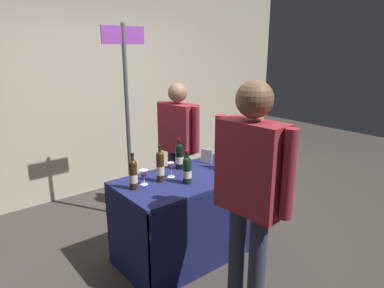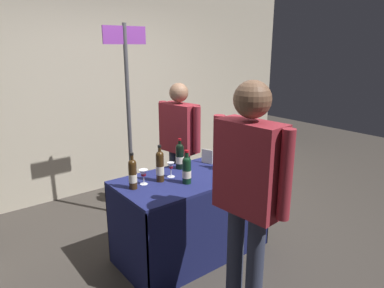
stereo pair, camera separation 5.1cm
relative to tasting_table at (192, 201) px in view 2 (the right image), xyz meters
name	(u,v)px [view 2 (the right image)]	position (x,y,z in m)	size (l,w,h in m)	color
ground_plane	(192,251)	(0.00, 0.00, -0.54)	(12.00, 12.00, 0.00)	#38332D
back_partition	(95,85)	(0.00, 2.09, 0.91)	(6.93, 0.12, 2.90)	#B2A893
tasting_table	(192,201)	(0.00, 0.00, 0.00)	(1.40, 0.71, 0.80)	#191E51
featured_wine_bottle	(187,169)	(-0.15, -0.12, 0.38)	(0.08, 0.08, 0.30)	black
display_bottle_0	(180,156)	(0.02, 0.22, 0.39)	(0.08, 0.08, 0.30)	black
display_bottle_1	(232,159)	(0.35, -0.16, 0.38)	(0.07, 0.07, 0.31)	black
display_bottle_2	(224,155)	(0.35, -0.05, 0.40)	(0.07, 0.07, 0.33)	black
display_bottle_3	(160,166)	(-0.31, 0.06, 0.40)	(0.07, 0.07, 0.33)	#38230F
display_bottle_4	(133,174)	(-0.57, 0.06, 0.39)	(0.07, 0.07, 0.31)	#38230F
wine_glass_near_vendor	(143,174)	(-0.46, 0.09, 0.35)	(0.08, 0.08, 0.13)	silver
wine_glass_mid	(171,166)	(-0.17, 0.09, 0.36)	(0.07, 0.07, 0.14)	silver
brochure_stand	(207,156)	(0.33, 0.18, 0.33)	(0.13, 0.01, 0.14)	silver
vendor_presenter	(179,138)	(0.40, 0.75, 0.39)	(0.28, 0.61, 1.55)	#2D3347
taster_foreground_right	(248,185)	(-0.23, -0.91, 0.52)	(0.25, 0.62, 1.75)	#2D3347
booth_signpost	(128,105)	(-0.09, 1.01, 0.79)	(0.49, 0.04, 2.17)	#47474C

